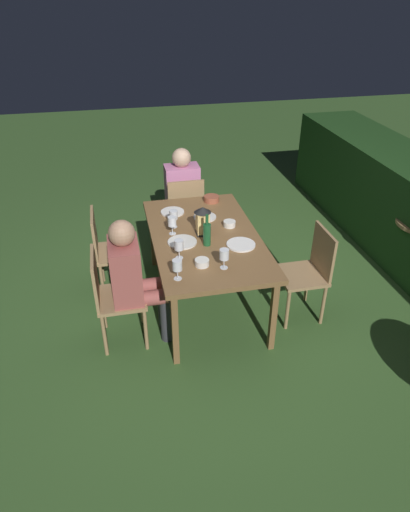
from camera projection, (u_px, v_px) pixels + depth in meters
name	position (u px, v px, depth m)	size (l,w,h in m)	color
ground_plane	(205.00, 300.00, 4.47)	(16.00, 16.00, 0.00)	#385B28
dining_table	(205.00, 240.00, 4.12)	(1.68, 0.96, 0.74)	brown
chair_side_right_b	(309.00, 270.00, 4.06)	(0.42, 0.40, 0.87)	#9E7A51
chair_head_near	(185.00, 209.00, 5.13)	(0.40, 0.42, 0.87)	#9E7A51
person_in_pink	(181.00, 190.00, 5.21)	(0.48, 0.38, 1.15)	#C675A3
chair_side_left_a	(109.00, 249.00, 4.38)	(0.42, 0.40, 0.87)	#9E7A51
chair_side_left_b	(112.00, 294.00, 3.75)	(0.42, 0.40, 0.87)	#9E7A51
person_in_rust	(134.00, 276.00, 3.70)	(0.38, 0.47, 1.15)	#9E4C47
lantern_centerpiece	(203.00, 219.00, 4.04)	(0.15, 0.15, 0.27)	black
green_bottle_on_table	(207.00, 234.00, 3.88)	(0.07, 0.07, 0.29)	#195128
wine_glass_a	(172.00, 222.00, 4.05)	(0.08, 0.08, 0.17)	silver
wine_glass_b	(173.00, 216.00, 4.16)	(0.08, 0.08, 0.17)	silver
wine_glass_c	(177.00, 266.00, 3.43)	(0.08, 0.08, 0.17)	silver
wine_glass_d	(224.00, 255.00, 3.57)	(0.08, 0.08, 0.17)	silver
wine_glass_e	(179.00, 246.00, 3.69)	(0.08, 0.08, 0.17)	silver
plate_a	(205.00, 217.00, 4.38)	(0.22, 0.22, 0.01)	silver
plate_b	(172.00, 212.00, 4.48)	(0.23, 0.23, 0.01)	white
plate_c	(241.00, 245.00, 3.93)	(0.25, 0.25, 0.01)	white
plate_d	(182.00, 242.00, 3.97)	(0.26, 0.26, 0.01)	silver
bowl_olives	(211.00, 199.00, 4.69)	(0.16, 0.16, 0.06)	#9E5138
bowl_bread	(229.00, 224.00, 4.22)	(0.11, 0.11, 0.05)	silver
bowl_salad	(202.00, 262.00, 3.64)	(0.12, 0.12, 0.05)	silver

